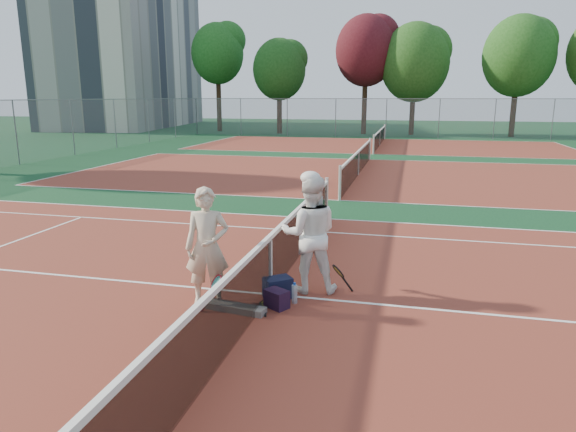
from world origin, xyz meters
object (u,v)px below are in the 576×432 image
at_px(sports_bag_purple, 277,299).
at_px(racket_red, 216,292).
at_px(player_a, 207,247).
at_px(racket_black_held, 338,279).
at_px(apartment_block, 128,55).
at_px(water_bottle, 295,294).
at_px(sports_bag_navy, 278,288).
at_px(racket_spare, 267,304).
at_px(net_main, 271,265).
at_px(player_b, 310,234).

bearing_deg(sports_bag_purple, racket_red, -163.99).
relative_size(player_a, sports_bag_purple, 5.27).
bearing_deg(player_a, racket_black_held, 8.68).
xyz_separation_m(player_a, sports_bag_purple, (1.07, 0.10, -0.78)).
height_order(apartment_block, water_bottle, apartment_block).
distance_m(sports_bag_navy, sports_bag_purple, 0.40).
xyz_separation_m(sports_bag_navy, sports_bag_purple, (0.08, -0.39, -0.03)).
xyz_separation_m(apartment_block, sports_bag_navy, (28.14, -44.09, -7.33)).
height_order(apartment_block, racket_black_held, apartment_block).
xyz_separation_m(racket_spare, sports_bag_navy, (0.10, 0.32, 0.15)).
relative_size(net_main, water_bottle, 36.60).
distance_m(apartment_block, racket_red, 52.93).
distance_m(player_a, player_b, 1.69).
height_order(net_main, racket_spare, net_main).
height_order(racket_spare, sports_bag_purple, sports_bag_purple).
distance_m(player_a, sports_bag_navy, 1.33).
bearing_deg(net_main, racket_black_held, 15.35).
bearing_deg(net_main, player_b, 31.94).
distance_m(player_b, sports_bag_purple, 1.23).
bearing_deg(water_bottle, player_b, 79.28).
bearing_deg(racket_black_held, player_b, -44.36).
relative_size(racket_black_held, sports_bag_navy, 1.18).
bearing_deg(sports_bag_navy, racket_black_held, 22.75).
xyz_separation_m(net_main, sports_bag_navy, (0.14, -0.09, -0.34)).
bearing_deg(sports_bag_navy, player_a, -153.73).
bearing_deg(sports_bag_purple, water_bottle, 45.59).
bearing_deg(racket_black_held, water_bottle, 5.08).
height_order(player_a, player_b, player_b).
xyz_separation_m(racket_red, sports_bag_purple, (0.88, 0.25, -0.12)).
height_order(apartment_block, sports_bag_navy, apartment_block).
bearing_deg(net_main, racket_red, -131.61).
relative_size(apartment_block, player_b, 11.34).
bearing_deg(racket_red, racket_black_held, -14.64).
xyz_separation_m(net_main, sports_bag_purple, (0.23, -0.48, -0.37)).
relative_size(net_main, sports_bag_purple, 31.47).
bearing_deg(racket_black_held, player_a, -12.24).
height_order(net_main, sports_bag_navy, net_main).
xyz_separation_m(player_b, racket_red, (-1.22, -1.09, -0.71)).
distance_m(sports_bag_navy, water_bottle, 0.35).
bearing_deg(player_a, racket_spare, -5.10).
height_order(player_b, sports_bag_purple, player_b).
bearing_deg(player_a, sports_bag_navy, 10.36).
relative_size(apartment_block, racket_spare, 36.67).
distance_m(net_main, racket_spare, 0.64).
xyz_separation_m(apartment_block, racket_red, (27.35, -44.73, -7.24)).
bearing_deg(water_bottle, racket_black_held, 41.91).
xyz_separation_m(racket_red, racket_spare, (0.70, 0.33, -0.25)).
xyz_separation_m(racket_black_held, sports_bag_purple, (-0.83, -0.77, -0.11)).
relative_size(racket_red, sports_bag_navy, 1.23).
xyz_separation_m(apartment_block, sports_bag_purple, (28.23, -44.48, -7.36)).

